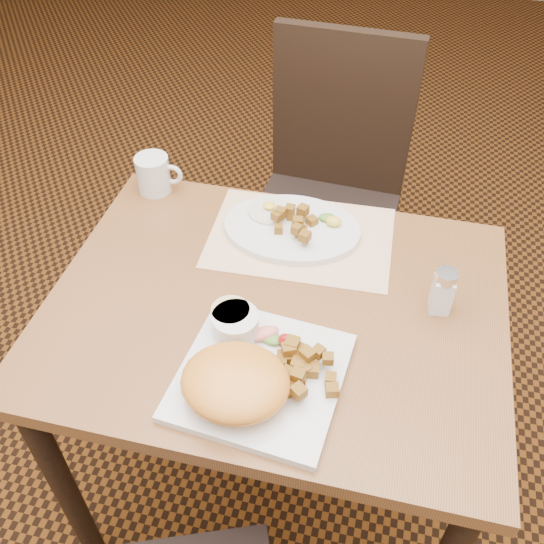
{
  "coord_description": "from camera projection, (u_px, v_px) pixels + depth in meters",
  "views": [
    {
      "loc": [
        0.18,
        -0.79,
        1.63
      ],
      "look_at": [
        -0.01,
        0.02,
        0.82
      ],
      "focal_mm": 40.0,
      "sensor_mm": 36.0,
      "label": 1
    }
  ],
  "objects": [
    {
      "name": "salt_shaker",
      "position": [
        443.0,
        291.0,
        1.15
      ],
      "size": [
        0.05,
        0.05,
        0.1
      ],
      "color": "white",
      "rests_on": "table"
    },
    {
      "name": "plate_square",
      "position": [
        261.0,
        377.0,
        1.06
      ],
      "size": [
        0.3,
        0.3,
        0.02
      ],
      "primitive_type": "cube",
      "rotation": [
        0.0,
        0.0,
        -0.09
      ],
      "color": "silver",
      "rests_on": "table"
    },
    {
      "name": "coffee_mug",
      "position": [
        154.0,
        174.0,
        1.44
      ],
      "size": [
        0.11,
        0.08,
        0.09
      ],
      "color": "silver",
      "rests_on": "table"
    },
    {
      "name": "home_fries_ov",
      "position": [
        295.0,
        223.0,
        1.32
      ],
      "size": [
        0.1,
        0.11,
        0.04
      ],
      "color": "#905E17",
      "rests_on": "plate_oval"
    },
    {
      "name": "garnish_ov",
      "position": [
        331.0,
        220.0,
        1.34
      ],
      "size": [
        0.06,
        0.05,
        0.02
      ],
      "color": "#387223",
      "rests_on": "plate_oval"
    },
    {
      "name": "table",
      "position": [
        275.0,
        339.0,
        1.28
      ],
      "size": [
        0.9,
        0.7,
        0.75
      ],
      "color": "brown",
      "rests_on": "ground"
    },
    {
      "name": "hollandaise_mound",
      "position": [
        234.0,
        382.0,
        1.01
      ],
      "size": [
        0.19,
        0.17,
        0.07
      ],
      "color": "orange",
      "rests_on": "plate_square"
    },
    {
      "name": "ramekin",
      "position": [
        235.0,
        323.0,
        1.11
      ],
      "size": [
        0.09,
        0.09,
        0.05
      ],
      "color": "silver",
      "rests_on": "plate_square"
    },
    {
      "name": "placemat",
      "position": [
        301.0,
        237.0,
        1.34
      ],
      "size": [
        0.41,
        0.29,
        0.0
      ],
      "primitive_type": "cube",
      "rotation": [
        0.0,
        0.0,
        0.04
      ],
      "color": "white",
      "rests_on": "table"
    },
    {
      "name": "garnish_sq",
      "position": [
        270.0,
        336.0,
        1.11
      ],
      "size": [
        0.09,
        0.06,
        0.03
      ],
      "color": "#387223",
      "rests_on": "plate_square"
    },
    {
      "name": "home_fries_sq",
      "position": [
        300.0,
        366.0,
        1.05
      ],
      "size": [
        0.12,
        0.13,
        0.04
      ],
      "color": "#905E17",
      "rests_on": "plate_square"
    },
    {
      "name": "plate_oval",
      "position": [
        292.0,
        229.0,
        1.35
      ],
      "size": [
        0.31,
        0.24,
        0.02
      ],
      "primitive_type": null,
      "rotation": [
        0.0,
        0.0,
        0.03
      ],
      "color": "silver",
      "rests_on": "placemat"
    },
    {
      "name": "fried_egg",
      "position": [
        270.0,
        210.0,
        1.38
      ],
      "size": [
        0.1,
        0.1,
        0.02
      ],
      "color": "white",
      "rests_on": "plate_oval"
    },
    {
      "name": "chair_far",
      "position": [
        330.0,
        184.0,
        1.84
      ],
      "size": [
        0.44,
        0.45,
        0.97
      ],
      "rotation": [
        0.0,
        0.0,
        3.08
      ],
      "color": "black",
      "rests_on": "ground"
    },
    {
      "name": "ground",
      "position": [
        274.0,
        483.0,
        1.72
      ],
      "size": [
        8.0,
        8.0,
        0.0
      ],
      "primitive_type": "plane",
      "color": "black",
      "rests_on": "ground"
    }
  ]
}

